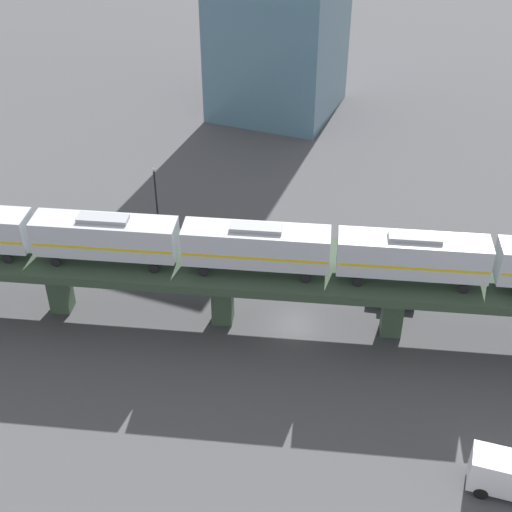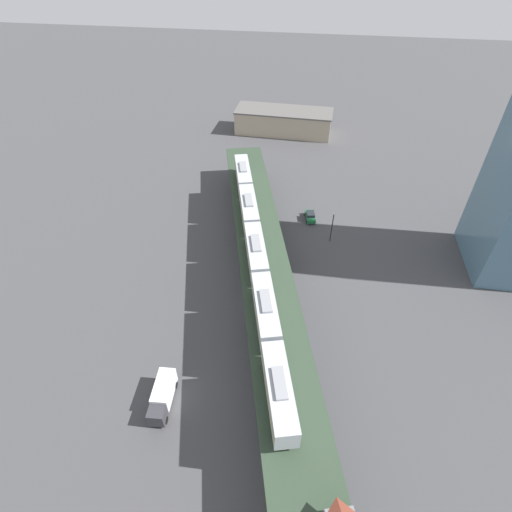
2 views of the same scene
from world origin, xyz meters
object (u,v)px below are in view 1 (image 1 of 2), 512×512
Objects in this scene: street_lamp at (156,191)px; subway_train at (256,246)px; street_car_green at (81,225)px; street_car_blue at (393,294)px.

subway_train is at bearing -127.99° from street_lamp.
street_car_green is 0.67× the size of street_lamp.
street_lamp reaches higher than street_car_blue.
street_car_green is 1.00× the size of street_car_blue.
subway_train is at bearing 130.00° from street_car_blue.
street_car_green and street_car_blue have the same top height.
street_car_green is 33.64m from street_car_blue.
street_lamp is (4.18, 26.76, 3.17)m from street_car_blue.
street_car_green is (8.39, 23.32, -8.41)m from subway_train.
street_car_blue is (8.66, -10.32, -8.41)m from subway_train.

